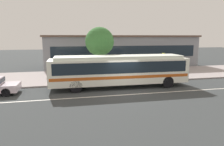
# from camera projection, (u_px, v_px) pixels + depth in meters

# --- Properties ---
(ground_plane) EXTENTS (120.00, 120.00, 0.00)m
(ground_plane) POSITION_uv_depth(u_px,v_px,m) (125.00, 92.00, 16.40)
(ground_plane) COLOR #363A3C
(sidewalk_slab) EXTENTS (60.00, 8.00, 0.12)m
(sidewalk_slab) POSITION_uv_depth(u_px,v_px,m) (107.00, 75.00, 23.18)
(sidewalk_slab) COLOR #A09594
(sidewalk_slab) RESTS_ON ground_plane
(lane_stripe_center) EXTENTS (56.00, 0.16, 0.01)m
(lane_stripe_center) POSITION_uv_depth(u_px,v_px,m) (128.00, 95.00, 15.63)
(lane_stripe_center) COLOR silver
(lane_stripe_center) RESTS_ON ground_plane
(transit_bus) EXTENTS (11.87, 2.74, 2.75)m
(transit_bus) POSITION_uv_depth(u_px,v_px,m) (120.00, 69.00, 17.78)
(transit_bus) COLOR white
(transit_bus) RESTS_ON ground_plane
(pedestrian_waiting_near_sign) EXTENTS (0.42, 0.42, 1.65)m
(pedestrian_waiting_near_sign) POSITION_uv_depth(u_px,v_px,m) (114.00, 69.00, 21.13)
(pedestrian_waiting_near_sign) COLOR #2B2838
(pedestrian_waiting_near_sign) RESTS_ON sidewalk_slab
(bus_stop_sign) EXTENTS (0.12, 0.44, 2.61)m
(bus_stop_sign) POSITION_uv_depth(u_px,v_px,m) (163.00, 62.00, 20.86)
(bus_stop_sign) COLOR gray
(bus_stop_sign) RESTS_ON sidewalk_slab
(street_tree_near_stop) EXTENTS (2.92, 2.92, 5.21)m
(street_tree_near_stop) POSITION_uv_depth(u_px,v_px,m) (100.00, 42.00, 20.87)
(street_tree_near_stop) COLOR brown
(street_tree_near_stop) RESTS_ON sidewalk_slab
(station_building) EXTENTS (22.06, 6.46, 4.55)m
(station_building) POSITION_uv_depth(u_px,v_px,m) (121.00, 51.00, 30.51)
(station_building) COLOR gray
(station_building) RESTS_ON ground_plane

